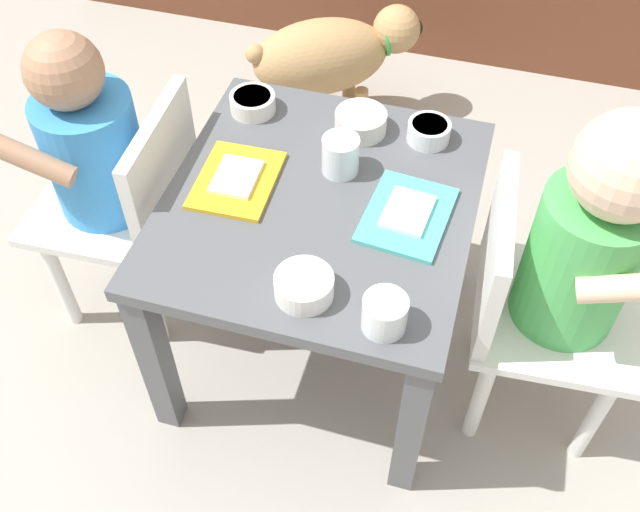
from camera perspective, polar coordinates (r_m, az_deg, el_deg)
The scene contains 13 objects.
ground_plane at distance 1.56m, azimuth -0.00°, elevation -6.61°, with size 7.00×7.00×0.00m, color #9E998E.
dining_table at distance 1.28m, azimuth -0.00°, elevation 2.10°, with size 0.52×0.56×0.42m.
seated_child_left at distance 1.39m, azimuth -16.86°, elevation 7.58°, with size 0.29×0.29×0.65m.
seated_child_right at distance 1.19m, azimuth 19.64°, elevation 0.42°, with size 0.30×0.30×0.70m.
dog at distance 1.95m, azimuth 0.81°, elevation 15.47°, with size 0.44×0.34×0.31m.
food_tray_left at distance 1.26m, azimuth -6.55°, elevation 5.99°, with size 0.14×0.18×0.02m.
food_tray_right at distance 1.20m, azimuth 6.84°, elevation 3.27°, with size 0.15×0.19×0.02m.
water_cup_left at distance 1.26m, azimuth 1.61°, elevation 7.76°, with size 0.06×0.06×0.07m.
water_cup_right at distance 1.04m, azimuth 5.07°, elevation -4.62°, with size 0.07×0.07×0.06m.
cereal_bowl_right_side at distance 1.40m, azimuth -5.30°, elevation 11.90°, with size 0.09×0.09×0.03m.
veggie_bowl_near at distance 1.08m, azimuth -1.26°, elevation -2.31°, with size 0.09×0.09×0.04m.
veggie_bowl_far at distance 1.34m, azimuth 8.53°, elevation 9.66°, with size 0.08×0.08×0.04m.
cereal_bowl_left_side at distance 1.35m, azimuth 3.21°, elevation 10.47°, with size 0.09×0.09×0.04m.
Camera 1 is at (0.24, -0.83, 1.29)m, focal length 40.84 mm.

